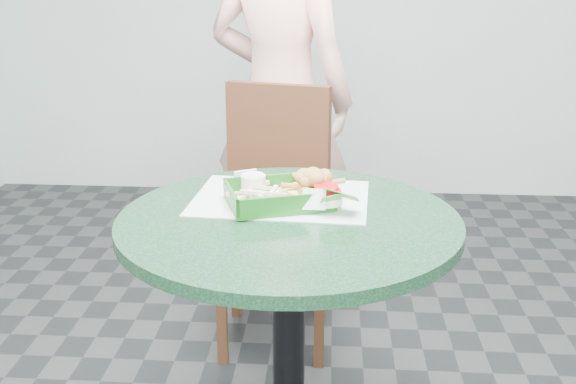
# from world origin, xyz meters

# --- Properties ---
(cafe_table) EXTENTS (0.81, 0.81, 0.75)m
(cafe_table) POSITION_xyz_m (0.00, 0.00, 0.58)
(cafe_table) COLOR black
(cafe_table) RESTS_ON floor
(dining_chair) EXTENTS (0.39, 0.39, 0.93)m
(dining_chair) POSITION_xyz_m (-0.10, 0.82, 0.53)
(dining_chair) COLOR #372417
(dining_chair) RESTS_ON floor
(diner_person) EXTENTS (0.78, 0.64, 1.83)m
(diner_person) POSITION_xyz_m (-0.11, 1.16, 0.91)
(diner_person) COLOR #E3A799
(diner_person) RESTS_ON floor
(placemat) EXTENTS (0.46, 0.35, 0.00)m
(placemat) POSITION_xyz_m (-0.03, 0.13, 0.75)
(placemat) COLOR #AABEB9
(placemat) RESTS_ON cafe_table
(food_basket) EXTENTS (0.24, 0.18, 0.05)m
(food_basket) POSITION_xyz_m (-0.03, 0.07, 0.77)
(food_basket) COLOR #165B16
(food_basket) RESTS_ON placemat
(crab_sandwich) EXTENTS (0.13, 0.13, 0.08)m
(crab_sandwich) POSITION_xyz_m (0.06, 0.08, 0.80)
(crab_sandwich) COLOR #DFB051
(crab_sandwich) RESTS_ON food_basket
(fries_pile) EXTENTS (0.14, 0.15, 0.05)m
(fries_pile) POSITION_xyz_m (-0.07, 0.09, 0.79)
(fries_pile) COLOR beige
(fries_pile) RESTS_ON food_basket
(sauce_ramekin) EXTENTS (0.06, 0.06, 0.04)m
(sauce_ramekin) POSITION_xyz_m (-0.08, 0.13, 0.80)
(sauce_ramekin) COLOR silver
(sauce_ramekin) RESTS_ON food_basket
(garnish_cup) EXTENTS (0.11, 0.10, 0.04)m
(garnish_cup) POSITION_xyz_m (0.08, 0.00, 0.79)
(garnish_cup) COLOR white
(garnish_cup) RESTS_ON food_basket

